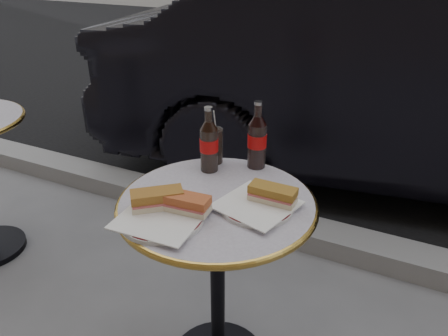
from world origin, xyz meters
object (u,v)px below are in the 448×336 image
at_px(cola_bottle_right, 257,135).
at_px(parked_car, 434,77).
at_px(plate_left, 162,219).
at_px(plate_right, 257,207).
at_px(cola_glass, 214,146).
at_px(cola_bottle_left, 209,139).
at_px(bistro_table, 218,290).

relative_size(cola_bottle_right, parked_car, 0.06).
relative_size(plate_left, cola_bottle_right, 1.00).
relative_size(plate_right, cola_glass, 1.70).
bearing_deg(plate_left, plate_right, 39.39).
relative_size(plate_left, cola_glass, 1.85).
xyz_separation_m(plate_left, parked_car, (0.62, 2.16, -0.05)).
distance_m(cola_bottle_left, cola_glass, 0.08).
relative_size(plate_right, cola_bottle_left, 0.95).
distance_m(bistro_table, plate_left, 0.42).
bearing_deg(plate_left, cola_bottle_left, 94.44).
height_order(plate_left, plate_right, plate_left).
height_order(plate_left, cola_glass, cola_glass).
height_order(bistro_table, cola_bottle_left, cola_bottle_left).
distance_m(cola_bottle_left, cola_bottle_right, 0.17).
distance_m(plate_left, plate_right, 0.28).
distance_m(plate_right, cola_bottle_right, 0.30).
relative_size(plate_left, plate_right, 1.09).
relative_size(plate_right, parked_car, 0.05).
relative_size(plate_left, cola_bottle_left, 1.04).
xyz_separation_m(cola_bottle_left, cola_bottle_right, (0.14, 0.10, 0.00)).
bearing_deg(plate_left, bistro_table, 62.40).
distance_m(plate_left, cola_bottle_left, 0.36).
bearing_deg(parked_car, plate_right, 159.24).
distance_m(cola_bottle_right, cola_glass, 0.16).
bearing_deg(cola_glass, bistro_table, -61.20).
relative_size(bistro_table, parked_car, 0.17).
bearing_deg(bistro_table, cola_bottle_right, 85.48).
height_order(cola_bottle_left, cola_glass, cola_bottle_left).
height_order(bistro_table, plate_right, plate_right).
bearing_deg(bistro_table, cola_glass, 118.80).
distance_m(plate_right, cola_bottle_left, 0.31).
height_order(plate_right, cola_glass, cola_glass).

